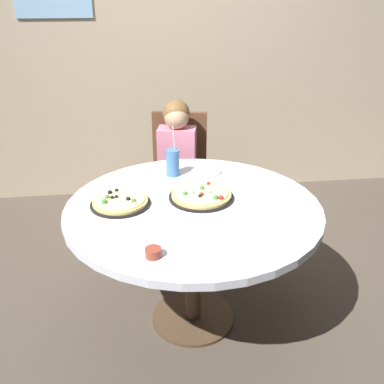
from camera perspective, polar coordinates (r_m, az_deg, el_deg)
The scene contains 10 objects.
ground_plane at distance 2.70m, azimuth 0.14°, elevation -16.00°, with size 8.00×8.00×0.00m, color #4C4238.
wall_with_window at distance 3.91m, azimuth -3.63°, elevation 20.45°, with size 5.20×0.14×2.90m.
dining_table at distance 2.31m, azimuth 0.16°, elevation -3.58°, with size 1.33×1.33×0.75m.
chair_wooden at distance 3.27m, azimuth -1.75°, elevation 2.79°, with size 0.47×0.47×0.95m.
diner_child at distance 3.12m, azimuth -2.04°, elevation 0.73°, with size 0.32×0.43×1.08m.
pizza_veggie at distance 2.30m, azimuth -9.30°, elevation -1.28°, with size 0.31×0.31×0.05m.
pizza_cheese at distance 2.34m, azimuth 1.23°, elevation -0.44°, with size 0.35×0.35×0.05m.
soda_cup at distance 2.60m, azimuth -2.51°, elevation 3.85°, with size 0.08×0.08×0.31m.
sauce_bowl at distance 1.86m, azimuth -5.04°, elevation -7.83°, with size 0.07×0.07×0.04m, color brown.
plate_small at distance 2.67m, azimuth 1.90°, elevation 2.72°, with size 0.18×0.18×0.01m, color white.
Camera 1 is at (-0.26, -2.01, 1.78)m, focal length 41.12 mm.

